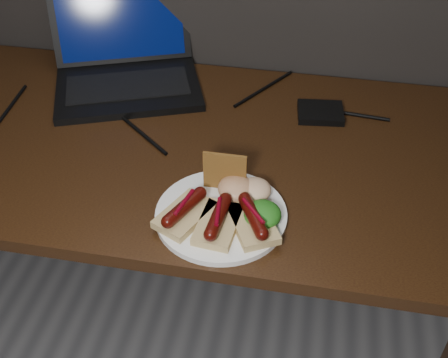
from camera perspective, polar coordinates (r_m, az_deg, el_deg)
desk at (r=1.32m, az=-5.56°, el=0.82°), size 1.40×0.70×0.75m
laptop at (r=1.47m, az=-10.02°, el=11.73°), size 0.45×0.43×0.25m
hard_drive at (r=1.35m, az=9.77°, el=6.67°), size 0.12×0.10×0.02m
desk_cables at (r=1.35m, az=-3.98°, el=7.06°), size 0.91×0.40×0.01m
plate at (r=1.07m, az=-0.30°, el=-3.64°), size 0.29×0.29×0.01m
bread_sausage_left at (r=1.04m, az=-4.01°, el=-3.31°), size 0.11×0.13×0.04m
bread_sausage_center at (r=1.02m, az=-0.59°, el=-4.28°), size 0.08×0.12×0.04m
bread_sausage_right at (r=1.03m, az=2.95°, el=-4.20°), size 0.12×0.13×0.04m
crispbread at (r=1.09m, az=0.08°, el=0.75°), size 0.09×0.01×0.08m
salad_greens at (r=1.04m, az=3.94°, el=-3.58°), size 0.07×0.07×0.04m
salsa_mound at (r=1.08m, az=1.24°, el=-0.95°), size 0.07×0.07×0.04m
coleslaw_mound at (r=1.09m, az=3.15°, el=-1.08°), size 0.06×0.06×0.04m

